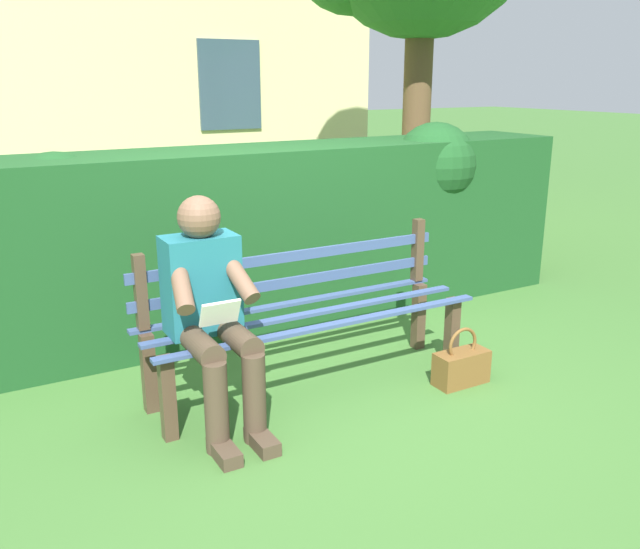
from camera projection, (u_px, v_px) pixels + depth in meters
ground at (312, 386)px, 3.96m from camera, size 60.00×60.00×0.00m
park_bench at (306, 313)px, 3.90m from camera, size 1.99×0.50×0.88m
person_seated at (210, 307)px, 3.39m from camera, size 0.44×0.73×1.20m
hedge_backdrop at (258, 232)px, 4.84m from camera, size 5.18×0.81×1.43m
handbag at (461, 366)px, 3.97m from camera, size 0.33×0.15×0.36m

